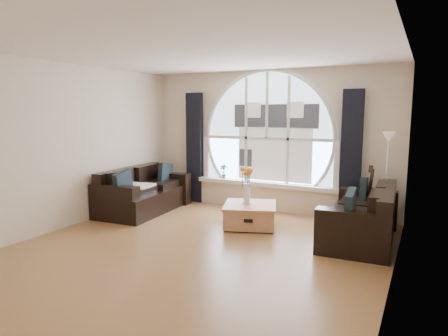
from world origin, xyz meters
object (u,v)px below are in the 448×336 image
(sofa_right, at_px, (360,214))
(vase_flowers, at_px, (247,181))
(guitar, at_px, (370,196))
(sofa_left, at_px, (144,191))
(potted_plant, at_px, (224,171))
(coffee_chest, at_px, (250,214))
(floor_lamp, at_px, (386,182))

(sofa_right, distance_m, vase_flowers, 1.86)
(sofa_right, xyz_separation_m, guitar, (0.04, 0.74, 0.13))
(sofa_right, bearing_deg, sofa_left, 178.69)
(vase_flowers, relative_size, potted_plant, 2.39)
(coffee_chest, distance_m, vase_flowers, 0.56)
(sofa_left, xyz_separation_m, guitar, (4.01, 0.85, 0.13))
(floor_lamp, bearing_deg, guitar, 173.20)
(vase_flowers, xyz_separation_m, potted_plant, (-1.05, 1.17, -0.07))
(coffee_chest, bearing_deg, vase_flowers, 151.64)
(floor_lamp, height_order, potted_plant, floor_lamp)
(coffee_chest, height_order, floor_lamp, floor_lamp)
(floor_lamp, height_order, guitar, floor_lamp)
(floor_lamp, distance_m, potted_plant, 3.17)
(sofa_left, height_order, vase_flowers, vase_flowers)
(guitar, height_order, potted_plant, guitar)
(coffee_chest, distance_m, guitar, 2.00)
(sofa_left, bearing_deg, guitar, 7.27)
(coffee_chest, bearing_deg, sofa_left, 160.54)
(coffee_chest, bearing_deg, sofa_right, -17.12)
(coffee_chest, xyz_separation_m, potted_plant, (-1.12, 1.18, 0.49))
(potted_plant, bearing_deg, guitar, -6.90)
(sofa_left, distance_m, vase_flowers, 2.19)
(sofa_left, bearing_deg, vase_flowers, -3.91)
(coffee_chest, xyz_separation_m, floor_lamp, (2.02, 0.80, 0.59))
(coffee_chest, distance_m, floor_lamp, 2.26)
(floor_lamp, bearing_deg, coffee_chest, -158.40)
(floor_lamp, bearing_deg, sofa_right, -110.86)
(sofa_right, relative_size, guitar, 1.73)
(sofa_left, distance_m, floor_lamp, 4.34)
(sofa_right, distance_m, coffee_chest, 1.77)
(sofa_left, relative_size, sofa_right, 1.02)
(guitar, distance_m, potted_plant, 2.94)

